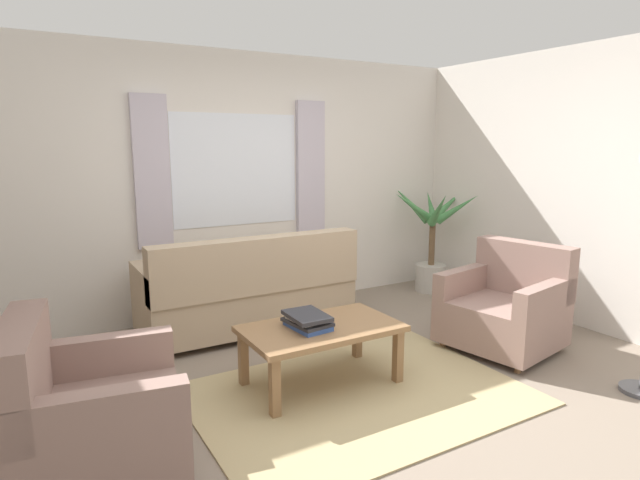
{
  "coord_description": "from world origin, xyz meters",
  "views": [
    {
      "loc": [
        -1.93,
        -2.77,
        1.71
      ],
      "look_at": [
        0.09,
        0.7,
        0.97
      ],
      "focal_mm": 29.46,
      "sensor_mm": 36.0,
      "label": 1
    }
  ],
  "objects_px": {
    "armchair_right": "(506,307)",
    "armchair_left": "(87,416)",
    "couch": "(249,293)",
    "book_stack_on_table": "(307,320)",
    "coffee_table": "(321,334)",
    "potted_plant": "(432,245)"
  },
  "relations": [
    {
      "from": "armchair_right",
      "to": "armchair_left",
      "type": "bearing_deg",
      "value": -97.86
    },
    {
      "from": "couch",
      "to": "book_stack_on_table",
      "type": "xyz_separation_m",
      "value": [
        -0.08,
        -1.26,
        0.13
      ]
    },
    {
      "from": "couch",
      "to": "coffee_table",
      "type": "height_order",
      "value": "couch"
    },
    {
      "from": "book_stack_on_table",
      "to": "potted_plant",
      "type": "xyz_separation_m",
      "value": [
        2.45,
        1.45,
        0.05
      ]
    },
    {
      "from": "armchair_left",
      "to": "book_stack_on_table",
      "type": "height_order",
      "value": "armchair_left"
    },
    {
      "from": "armchair_right",
      "to": "coffee_table",
      "type": "distance_m",
      "value": 1.71
    },
    {
      "from": "coffee_table",
      "to": "couch",
      "type": "bearing_deg",
      "value": 90.93
    },
    {
      "from": "armchair_right",
      "to": "coffee_table",
      "type": "xyz_separation_m",
      "value": [
        -1.7,
        0.18,
        0.03
      ]
    },
    {
      "from": "couch",
      "to": "armchair_right",
      "type": "distance_m",
      "value": 2.25
    },
    {
      "from": "couch",
      "to": "potted_plant",
      "type": "xyz_separation_m",
      "value": [
        2.37,
        0.19,
        0.18
      ]
    },
    {
      "from": "couch",
      "to": "armchair_left",
      "type": "relative_size",
      "value": 1.99
    },
    {
      "from": "coffee_table",
      "to": "book_stack_on_table",
      "type": "relative_size",
      "value": 3.05
    },
    {
      "from": "couch",
      "to": "armchair_right",
      "type": "xyz_separation_m",
      "value": [
        1.72,
        -1.45,
        -0.01
      ]
    },
    {
      "from": "couch",
      "to": "potted_plant",
      "type": "bearing_deg",
      "value": -175.43
    },
    {
      "from": "couch",
      "to": "armchair_left",
      "type": "xyz_separation_m",
      "value": [
        -1.56,
        -1.62,
        -0.01
      ]
    },
    {
      "from": "armchair_right",
      "to": "book_stack_on_table",
      "type": "xyz_separation_m",
      "value": [
        -1.8,
        0.19,
        0.14
      ]
    },
    {
      "from": "coffee_table",
      "to": "book_stack_on_table",
      "type": "distance_m",
      "value": 0.15
    },
    {
      "from": "armchair_left",
      "to": "book_stack_on_table",
      "type": "xyz_separation_m",
      "value": [
        1.47,
        0.37,
        0.14
      ]
    },
    {
      "from": "armchair_right",
      "to": "coffee_table",
      "type": "relative_size",
      "value": 0.89
    },
    {
      "from": "couch",
      "to": "armchair_left",
      "type": "height_order",
      "value": "couch"
    },
    {
      "from": "armchair_right",
      "to": "coffee_table",
      "type": "bearing_deg",
      "value": -106.91
    },
    {
      "from": "armchair_left",
      "to": "book_stack_on_table",
      "type": "relative_size",
      "value": 2.65
    }
  ]
}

